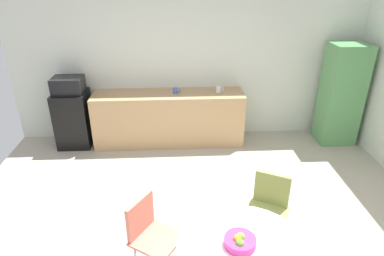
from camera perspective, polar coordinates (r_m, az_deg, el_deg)
ground_plane at (r=3.85m, az=1.65°, el=-20.92°), size 6.00×6.00×0.00m
wall_back at (r=5.84m, az=-0.60°, el=10.82°), size 6.00×0.10×2.60m
counter_block at (r=5.78m, az=-3.94°, el=1.68°), size 2.52×0.60×0.90m
mini_fridge at (r=6.02m, az=-19.44°, el=1.44°), size 0.54×0.54×0.94m
microwave at (r=5.82m, az=-20.30°, el=6.85°), size 0.48×0.38×0.26m
locker_cabinet at (r=6.20m, az=23.98°, el=5.18°), size 0.60×0.50×1.71m
chair_olive at (r=3.77m, az=12.92°, el=-12.24°), size 0.57×0.57×0.83m
chair_coral at (r=3.40m, az=-7.36°, el=-16.58°), size 0.58×0.58×0.83m
fruit_bowl at (r=2.89m, az=8.13°, el=-18.52°), size 0.26×0.26×0.11m
mug_white at (r=5.60m, az=-2.79°, el=6.38°), size 0.13×0.08×0.09m
mug_green at (r=5.66m, az=4.54°, el=6.56°), size 0.13×0.08×0.09m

